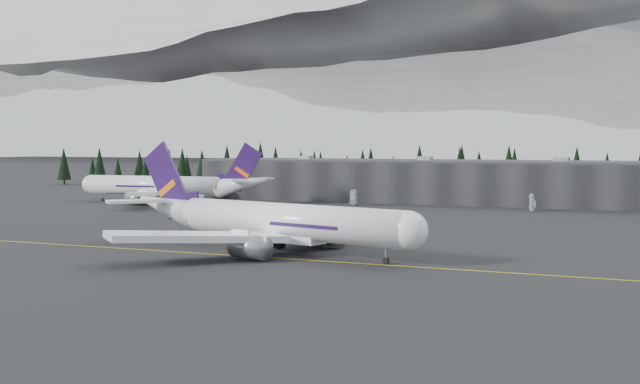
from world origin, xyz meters
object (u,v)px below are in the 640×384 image
at_px(terminal, 457,181).
at_px(jet_parked, 170,186).
at_px(gse_vehicle_a, 354,203).
at_px(gse_vehicle_b, 533,208).
at_px(jet_main, 265,220).

bearing_deg(terminal, jet_parked, -153.40).
distance_m(gse_vehicle_a, gse_vehicle_b, 49.66).
xyz_separation_m(jet_main, jet_parked, (-73.39, 81.96, -0.06)).
xyz_separation_m(gse_vehicle_a, gse_vehicle_b, (49.66, 0.08, 0.16)).
height_order(terminal, jet_main, jet_main).
xyz_separation_m(jet_parked, gse_vehicle_a, (53.01, 13.14, -4.43)).
distance_m(terminal, jet_main, 120.39).
bearing_deg(gse_vehicle_b, terminal, -159.13).
height_order(jet_main, jet_parked, jet_main).
bearing_deg(gse_vehicle_a, terminal, 57.08).
distance_m(jet_parked, gse_vehicle_b, 103.60).
relative_size(terminal, jet_main, 2.64).
bearing_deg(gse_vehicle_b, gse_vehicle_a, -114.96).
xyz_separation_m(terminal, gse_vehicle_a, (-23.66, -25.25, -5.66)).
relative_size(terminal, gse_vehicle_b, 34.15).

